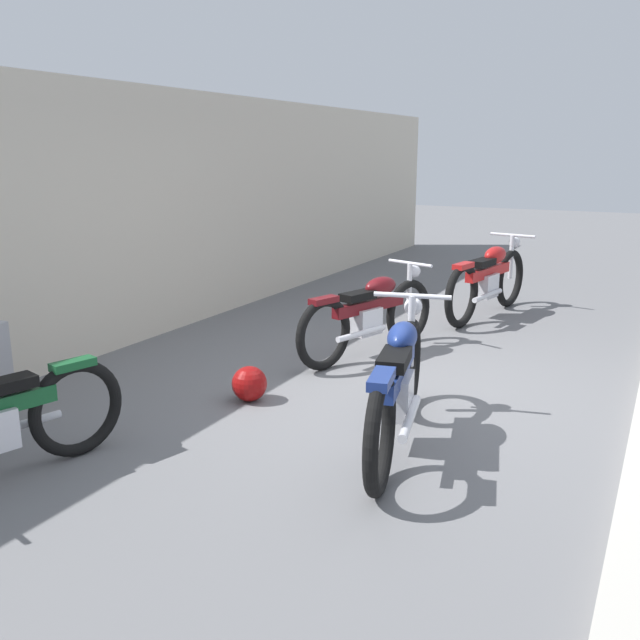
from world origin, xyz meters
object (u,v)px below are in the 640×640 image
Objects in this scene: motorcycle_maroon at (370,314)px; motorcycle_red at (488,279)px; helmet at (249,384)px; motorcycle_blue at (398,383)px.

motorcycle_red is at bearing 1.76° from motorcycle_maroon.
motorcycle_blue is at bearing -100.42° from helmet.
motorcycle_maroon is 0.91× the size of motorcycle_blue.
helmet is at bearing 175.78° from motorcycle_red.
helmet is 1.74m from motorcycle_maroon.
motorcycle_blue is (-4.21, -0.41, -0.01)m from motorcycle_red.
motorcycle_blue is at bearing -134.03° from motorcycle_maroon.
motorcycle_red is at bearing -14.40° from helmet.
helmet is at bearing -175.07° from motorcycle_maroon.
motorcycle_blue is (-1.94, -1.05, 0.03)m from motorcycle_maroon.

